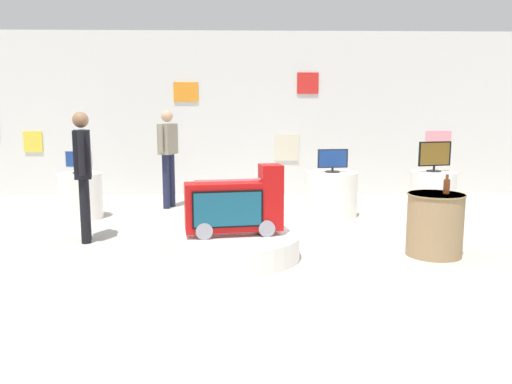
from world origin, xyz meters
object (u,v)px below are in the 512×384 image
object	(u,v)px
display_pedestal_center_rear	(332,194)
bottle_on_side_table	(447,186)
display_pedestal_left_rear	(433,193)
novelty_firetruck_tv	(236,207)
tv_on_right_rear	(79,161)
tv_on_left_rear	(435,155)
shopper_browsing_near_truck	(168,151)
display_pedestal_right_rear	(81,196)
side_table_round	(435,224)
shopper_browsing_rear	(83,167)
main_display_pedestal	(234,246)
tv_on_center_rear	(333,160)

from	to	relation	value
display_pedestal_center_rear	bottle_on_side_table	world-z (taller)	bottle_on_side_table
display_pedestal_left_rear	bottle_on_side_table	xyz separation A→B (m)	(-0.72, -2.33, 0.47)
novelty_firetruck_tv	tv_on_right_rear	xyz separation A→B (m)	(-2.47, 2.26, 0.31)
novelty_firetruck_tv	display_pedestal_left_rear	size ratio (longest dim) A/B	1.60
display_pedestal_center_rear	tv_on_right_rear	world-z (taller)	tv_on_right_rear
tv_on_left_rear	display_pedestal_center_rear	world-z (taller)	tv_on_left_rear
tv_on_right_rear	shopper_browsing_near_truck	distance (m)	1.54
bottle_on_side_table	display_pedestal_right_rear	bearing A→B (deg)	155.69
display_pedestal_right_rear	side_table_round	size ratio (longest dim) A/B	0.97
tv_on_left_rear	shopper_browsing_rear	distance (m)	5.35
main_display_pedestal	display_pedestal_left_rear	distance (m)	3.97
tv_on_right_rear	tv_on_center_rear	bearing A→B (deg)	0.84
novelty_firetruck_tv	display_pedestal_center_rear	size ratio (longest dim) A/B	1.41
novelty_firetruck_tv	tv_on_right_rear	bearing A→B (deg)	137.56
display_pedestal_center_rear	side_table_round	xyz separation A→B (m)	(0.82, -2.28, 0.02)
tv_on_left_rear	display_pedestal_right_rear	world-z (taller)	tv_on_left_rear
novelty_firetruck_tv	tv_on_right_rear	world-z (taller)	novelty_firetruck_tv
display_pedestal_center_rear	tv_on_center_rear	size ratio (longest dim) A/B	1.66
shopper_browsing_rear	display_pedestal_center_rear	bearing A→B (deg)	23.71
tv_on_center_rear	display_pedestal_right_rear	size ratio (longest dim) A/B	0.68
bottle_on_side_table	shopper_browsing_near_truck	bearing A→B (deg)	139.68
display_pedestal_right_rear	shopper_browsing_rear	bearing A→B (deg)	-70.58
side_table_round	shopper_browsing_near_truck	world-z (taller)	shopper_browsing_near_truck
tv_on_left_rear	bottle_on_side_table	world-z (taller)	tv_on_left_rear
tv_on_left_rear	display_pedestal_center_rear	size ratio (longest dim) A/B	0.69
shopper_browsing_near_truck	main_display_pedestal	bearing A→B (deg)	-69.27
display_pedestal_right_rear	shopper_browsing_rear	world-z (taller)	shopper_browsing_rear
display_pedestal_center_rear	shopper_browsing_rear	distance (m)	3.83
shopper_browsing_rear	tv_on_right_rear	bearing A→B (deg)	109.46
display_pedestal_center_rear	display_pedestal_right_rear	size ratio (longest dim) A/B	1.14
tv_on_center_rear	shopper_browsing_near_truck	size ratio (longest dim) A/B	0.29
display_pedestal_left_rear	bottle_on_side_table	bearing A→B (deg)	-107.10
display_pedestal_right_rear	tv_on_left_rear	bearing A→B (deg)	1.07
tv_on_left_rear	tv_on_right_rear	world-z (taller)	tv_on_left_rear
main_display_pedestal	display_pedestal_right_rear	bearing A→B (deg)	137.29
tv_on_left_rear	tv_on_center_rear	distance (m)	1.65
display_pedestal_left_rear	display_pedestal_right_rear	size ratio (longest dim) A/B	1.00
main_display_pedestal	bottle_on_side_table	bearing A→B (deg)	1.01
tv_on_left_rear	bottle_on_side_table	size ratio (longest dim) A/B	2.50
novelty_firetruck_tv	side_table_round	world-z (taller)	novelty_firetruck_tv
novelty_firetruck_tv	main_display_pedestal	bearing A→B (deg)	171.61
side_table_round	bottle_on_side_table	bearing A→B (deg)	1.56
novelty_firetruck_tv	shopper_browsing_rear	size ratio (longest dim) A/B	0.68
display_pedestal_left_rear	side_table_round	bearing A→B (deg)	-109.62
display_pedestal_center_rear	main_display_pedestal	bearing A→B (deg)	-123.40
main_display_pedestal	shopper_browsing_near_truck	bearing A→B (deg)	110.73
side_table_round	display_pedestal_center_rear	bearing A→B (deg)	109.71
novelty_firetruck_tv	display_pedestal_center_rear	xyz separation A→B (m)	(1.51, 2.32, -0.24)
display_pedestal_right_rear	side_table_round	distance (m)	5.29
tv_on_left_rear	side_table_round	size ratio (longest dim) A/B	0.76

